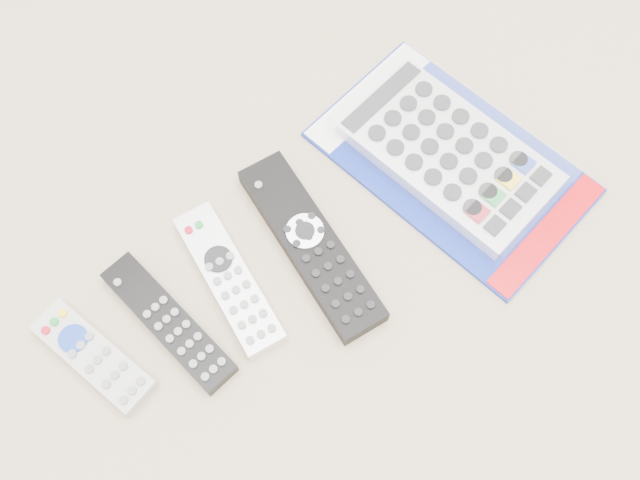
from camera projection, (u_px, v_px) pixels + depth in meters
remote_small_grey at (94, 357)px, 0.74m from camera, size 0.07×0.15×0.02m
remote_slim_black at (169, 323)px, 0.75m from camera, size 0.06×0.18×0.02m
remote_silver_dvd at (229, 279)px, 0.77m from camera, size 0.07×0.19×0.02m
remote_large_black at (311, 245)px, 0.79m from camera, size 0.09×0.24×0.03m
jumbo_remote_packaged at (450, 153)px, 0.83m from camera, size 0.23×0.33×0.04m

